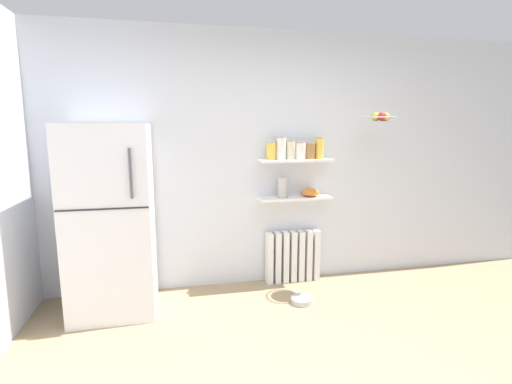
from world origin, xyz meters
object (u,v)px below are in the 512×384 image
Objects in this scene: storage_jar_5 at (319,148)px; vase at (283,187)px; storage_jar_3 at (300,150)px; storage_jar_0 at (271,151)px; pet_food_bowl at (302,300)px; hanging_fruit_basket at (380,118)px; storage_jar_1 at (281,148)px; storage_jar_4 at (310,151)px; radiator at (293,256)px; refrigerator at (111,220)px; storage_jar_2 at (291,150)px; shelf_bowl at (310,192)px.

storage_jar_5 is 1.09× the size of vase.
vase is at bearing -180.00° from storage_jar_3.
storage_jar_0 reaches higher than pet_food_bowl.
hanging_fruit_basket reaches higher than pet_food_bowl.
storage_jar_1 reaches higher than vase.
storage_jar_0 is at bearing 111.19° from pet_food_bowl.
storage_jar_3 is 0.83m from hanging_fruit_basket.
radiator is at bearing 168.99° from storage_jar_4.
vase is (-0.18, -0.00, -0.38)m from storage_jar_3.
refrigerator is 1.91m from pet_food_bowl.
refrigerator is 1.83m from storage_jar_2.
storage_jar_2 is (0.21, 0.00, 0.01)m from storage_jar_0.
storage_jar_5 is 0.47m from shelf_bowl.
vase reaches higher than pet_food_bowl.
storage_jar_2 is 0.10m from storage_jar_3.
storage_jar_5 reaches higher than storage_jar_0.
storage_jar_5 is 1.53m from pet_food_bowl.
storage_jar_4 is at bearing 0.00° from vase.
storage_jar_3 is 0.87× the size of vase.
storage_jar_0 is (1.52, 0.24, 0.57)m from refrigerator.
storage_jar_2 is (-0.05, -0.03, 1.15)m from radiator.
radiator reaches higher than pet_food_bowl.
refrigerator is at bearing -171.14° from storage_jar_0.
storage_jar_3 is at bearing 180.00° from shelf_bowl.
storage_jar_1 reaches higher than radiator.
hanging_fruit_basket is (0.71, -0.27, 0.32)m from storage_jar_3.
storage_jar_0 is at bearing 165.01° from hanging_fruit_basket.
storage_jar_3 is 0.21m from storage_jar_5.
pet_food_bowl is (0.19, -0.49, -1.39)m from storage_jar_0.
radiator is (1.77, 0.27, -0.56)m from refrigerator.
storage_jar_0 is 0.78× the size of storage_jar_1.
radiator is 1.68m from hanging_fruit_basket.
hanging_fruit_basket is (0.81, -0.27, 0.32)m from storage_jar_2.
storage_jar_1 is 0.72× the size of hanging_fruit_basket.
storage_jar_4 is 0.47m from vase.
vase is (0.13, 0.00, -0.38)m from storage_jar_0.
storage_jar_4 is 0.54× the size of hanging_fruit_basket.
storage_jar_0 is at bearing -180.00° from storage_jar_1.
pet_food_bowl is (0.09, -0.49, -1.41)m from storage_jar_1.
pet_food_bowl is at bearing -82.69° from vase.
storage_jar_0 is 0.88× the size of vase.
storage_jar_5 is at bearing -0.00° from storage_jar_3.
shelf_bowl is at bearing 6.93° from refrigerator.
storage_jar_1 is 1.34× the size of storage_jar_4.
hanging_fruit_basket is at bearing -0.83° from refrigerator.
radiator is at bearing 8.54° from refrigerator.
refrigerator is 7.99× the size of vase.
storage_jar_2 is 0.94× the size of vase.
shelf_bowl is 0.58× the size of hanging_fruit_basket.
vase is 0.99× the size of pet_food_bowl.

